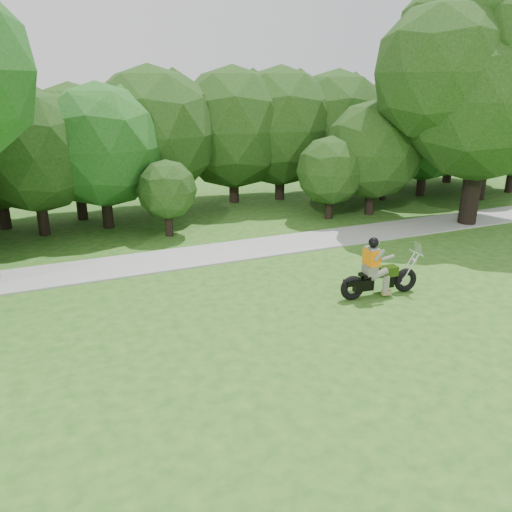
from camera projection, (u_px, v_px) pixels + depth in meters
ground at (371, 349)px, 11.68m from camera, size 100.00×100.00×0.00m
walkway at (243, 250)px, 18.61m from camera, size 60.00×2.20×0.06m
tree_line at (201, 135)px, 23.55m from camera, size 39.69×12.19×7.67m
big_tree_east at (479, 80)px, 20.46m from camera, size 9.07×6.89×10.46m
chopper_motorcycle at (376, 275)px, 14.40m from camera, size 2.54×0.69×1.81m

